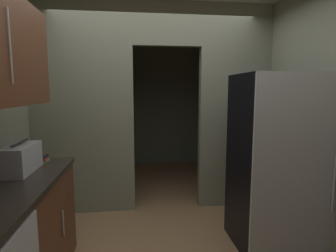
% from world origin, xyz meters
% --- Properties ---
extents(kitchen_partition, '(3.06, 0.12, 2.66)m').
position_xyz_m(kitchen_partition, '(-0.05, 1.27, 1.41)').
color(kitchen_partition, gray).
rests_on(kitchen_partition, ground).
extents(adjoining_room_shell, '(3.06, 2.37, 2.66)m').
position_xyz_m(adjoining_room_shell, '(0.00, 2.89, 1.33)').
color(adjoining_room_shell, gray).
rests_on(adjoining_room_shell, ground).
extents(refrigerator, '(0.81, 0.71, 1.72)m').
position_xyz_m(refrigerator, '(1.14, 0.25, 0.86)').
color(refrigerator, black).
rests_on(refrigerator, ground).
extents(boombox, '(0.20, 0.42, 0.25)m').
position_xyz_m(boombox, '(-1.16, 0.01, 1.03)').
color(boombox, '#B2B2B7').
rests_on(boombox, lower_cabinet_run).
extents(book_stack, '(0.13, 0.16, 0.06)m').
position_xyz_m(book_stack, '(-1.11, 0.30, 0.95)').
color(book_stack, '#388C47').
rests_on(book_stack, lower_cabinet_run).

